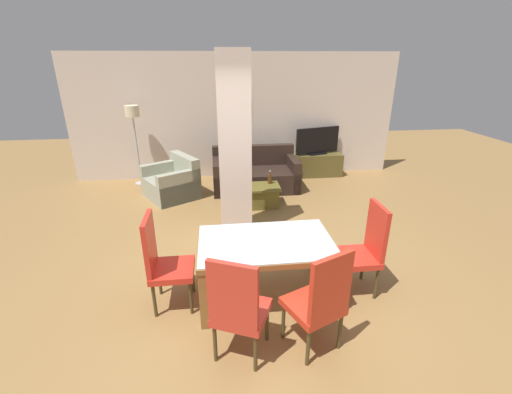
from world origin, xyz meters
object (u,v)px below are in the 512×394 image
Objects in this scene: dining_table at (266,253)px; dining_chair_near_left at (238,307)px; coffee_table at (262,196)px; dining_chair_near_right at (320,300)px; armchair at (173,183)px; dining_chair_head_left at (163,260)px; dining_chair_head_right at (365,247)px; floor_lamp at (133,120)px; tv_screen at (317,141)px; sofa at (255,175)px; bottle at (270,179)px; tv_stand at (316,165)px.

dining_table is 0.91m from dining_chair_near_left.
dining_chair_near_left is at bearing -101.37° from coffee_table.
dining_chair_near_right reaches higher than dining_table.
dining_table is 3.56m from armchair.
dining_table is at bearing 90.00° from dining_chair_head_left.
dining_chair_head_right is at bearing 90.00° from dining_chair_head_left.
armchair is (-2.52, 3.27, -0.29)m from dining_chair_head_right.
dining_chair_head_left is at bearing -75.86° from floor_lamp.
dining_chair_near_right is at bearing -63.03° from floor_lamp.
sofa is at bearing 7.41° from tv_screen.
floor_lamp is (-0.78, 0.85, 1.12)m from armchair.
armchair is 3.35m from tv_screen.
coffee_table is (0.69, 3.44, -0.37)m from dining_chair_near_left.
dining_table is 0.85× the size of sofa.
coffee_table is at bearing 66.78° from dining_chair_near_right.
dining_table is at bearing -100.02° from bottle.
tv_screen is (3.17, 0.92, 0.54)m from armchair.
bottle is (0.85, 3.56, -0.09)m from dining_chair_near_left.
sofa is 2.72× the size of coffee_table.
dining_chair_head_left is at bearing 68.31° from sofa.
dining_table is at bearing 85.18° from sofa.
dining_chair_head_left is 3.30m from armchair.
dining_chair_near_left reaches higher than sofa.
armchair is at bearing -175.48° from dining_chair_head_left.
tv_stand is at bearing 1.05° from floor_lamp.
coffee_table is at bearing -31.60° from floor_lamp.
dining_chair_head_left is at bearing 39.33° from tv_screen.
sofa is at bearing 85.18° from dining_table.
armchair is at bearing -47.51° from floor_lamp.
dining_chair_head_left is 1.00× the size of dining_chair_head_right.
dining_chair_near_right is (0.37, -0.83, -0.00)m from dining_table.
tv_stand is 1.12× the size of tv_screen.
dining_chair_head_right is 4.14m from armchair.
dining_chair_head_left is 4.33m from floor_lamp.
dining_table is 1.35× the size of dining_chair_head_left.
armchair is at bearing 163.54° from bottle.
dining_chair_head_left is at bearing 155.55° from dining_chair_near_left.
dining_chair_head_right is at bearing -72.46° from coffee_table.
dining_chair_near_left reaches higher than armchair.
floor_lamp reaches higher than armchair.
bottle is at bearing 79.98° from dining_table.
dining_chair_head_right is 0.63× the size of sofa.
tv_stand is at bearing 50.10° from dining_chair_near_right.
floor_lamp is at bearing 38.64° from dining_chair_head_right.
dining_chair_head_right reaches higher than armchair.
tv_screen reaches higher than dining_chair_near_left.
dining_chair_near_right is 5.24m from tv_stand.
dining_chair_head_right is at bearing -173.65° from armchair.
dining_chair_near_left reaches higher than bottle.
dining_chair_head_left is 3.16m from bottle.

